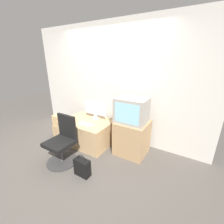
{
  "coord_description": "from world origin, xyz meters",
  "views": [
    {
      "loc": [
        1.81,
        -1.59,
        1.86
      ],
      "look_at": [
        0.27,
        0.92,
        0.79
      ],
      "focal_mm": 24.0,
      "sensor_mm": 36.0,
      "label": 1
    }
  ],
  "objects_px": {
    "crt_tv": "(132,110)",
    "handbag": "(82,167)",
    "keyboard": "(86,124)",
    "office_chair": "(62,144)",
    "main_monitor": "(95,110)",
    "mouse": "(94,126)",
    "cardboard_box_lower": "(60,131)"
  },
  "relations": [
    {
      "from": "mouse",
      "to": "office_chair",
      "type": "distance_m",
      "value": 0.69
    },
    {
      "from": "main_monitor",
      "to": "mouse",
      "type": "xyz_separation_m",
      "value": [
        0.23,
        -0.36,
        -0.2
      ]
    },
    {
      "from": "mouse",
      "to": "office_chair",
      "type": "relative_size",
      "value": 0.06
    },
    {
      "from": "crt_tv",
      "to": "cardboard_box_lower",
      "type": "distance_m",
      "value": 1.91
    },
    {
      "from": "main_monitor",
      "to": "keyboard",
      "type": "height_order",
      "value": "main_monitor"
    },
    {
      "from": "crt_tv",
      "to": "handbag",
      "type": "height_order",
      "value": "crt_tv"
    },
    {
      "from": "handbag",
      "to": "crt_tv",
      "type": "bearing_deg",
      "value": 68.45
    },
    {
      "from": "main_monitor",
      "to": "mouse",
      "type": "bearing_deg",
      "value": -57.58
    },
    {
      "from": "crt_tv",
      "to": "office_chair",
      "type": "xyz_separation_m",
      "value": [
        -0.95,
        -0.91,
        -0.56
      ]
    },
    {
      "from": "mouse",
      "to": "cardboard_box_lower",
      "type": "bearing_deg",
      "value": -178.5
    },
    {
      "from": "keyboard",
      "to": "mouse",
      "type": "distance_m",
      "value": 0.2
    },
    {
      "from": "main_monitor",
      "to": "mouse",
      "type": "distance_m",
      "value": 0.47
    },
    {
      "from": "cardboard_box_lower",
      "to": "handbag",
      "type": "bearing_deg",
      "value": -27.35
    },
    {
      "from": "handbag",
      "to": "mouse",
      "type": "bearing_deg",
      "value": 112.52
    },
    {
      "from": "keyboard",
      "to": "crt_tv",
      "type": "relative_size",
      "value": 0.53
    },
    {
      "from": "office_chair",
      "to": "handbag",
      "type": "bearing_deg",
      "value": -10.34
    },
    {
      "from": "keyboard",
      "to": "office_chair",
      "type": "xyz_separation_m",
      "value": [
        -0.06,
        -0.6,
        -0.18
      ]
    },
    {
      "from": "main_monitor",
      "to": "office_chair",
      "type": "distance_m",
      "value": 1.05
    },
    {
      "from": "main_monitor",
      "to": "handbag",
      "type": "relative_size",
      "value": 1.45
    },
    {
      "from": "main_monitor",
      "to": "keyboard",
      "type": "xyz_separation_m",
      "value": [
        0.03,
        -0.37,
        -0.21
      ]
    },
    {
      "from": "crt_tv",
      "to": "office_chair",
      "type": "bearing_deg",
      "value": -136.5
    },
    {
      "from": "office_chair",
      "to": "handbag",
      "type": "height_order",
      "value": "office_chair"
    },
    {
      "from": "keyboard",
      "to": "handbag",
      "type": "bearing_deg",
      "value": -54.56
    },
    {
      "from": "mouse",
      "to": "crt_tv",
      "type": "bearing_deg",
      "value": 22.88
    },
    {
      "from": "mouse",
      "to": "handbag",
      "type": "height_order",
      "value": "mouse"
    },
    {
      "from": "main_monitor",
      "to": "crt_tv",
      "type": "xyz_separation_m",
      "value": [
        0.92,
        -0.07,
        0.17
      ]
    },
    {
      "from": "main_monitor",
      "to": "crt_tv",
      "type": "distance_m",
      "value": 0.94
    },
    {
      "from": "crt_tv",
      "to": "handbag",
      "type": "bearing_deg",
      "value": -111.55
    },
    {
      "from": "main_monitor",
      "to": "office_chair",
      "type": "relative_size",
      "value": 0.64
    },
    {
      "from": "office_chair",
      "to": "cardboard_box_lower",
      "type": "relative_size",
      "value": 2.74
    },
    {
      "from": "mouse",
      "to": "crt_tv",
      "type": "relative_size",
      "value": 0.09
    },
    {
      "from": "keyboard",
      "to": "cardboard_box_lower",
      "type": "bearing_deg",
      "value": -179.01
    }
  ]
}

